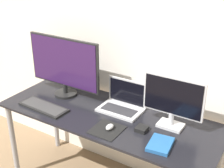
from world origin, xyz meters
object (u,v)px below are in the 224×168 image
(monitor_right, at_px, (173,100))
(laptop, at_px, (123,102))
(mouse, at_px, (110,127))
(keyboard, at_px, (44,107))
(book, at_px, (160,144))
(power_brick, at_px, (142,129))
(monitor_left, at_px, (64,65))

(monitor_right, relative_size, laptop, 1.30)
(laptop, bearing_deg, mouse, -76.90)
(monitor_right, bearing_deg, keyboard, -163.84)
(monitor_right, height_order, laptop, monitor_right)
(book, xyz_separation_m, power_brick, (-0.18, 0.09, 0.00))
(keyboard, xyz_separation_m, book, (0.95, 0.02, 0.00))
(keyboard, height_order, book, book)
(monitor_left, distance_m, keyboard, 0.37)
(monitor_right, bearing_deg, mouse, -142.14)
(power_brick, bearing_deg, book, -27.67)
(laptop, relative_size, book, 1.58)
(monitor_left, distance_m, laptop, 0.56)
(monitor_left, bearing_deg, monitor_right, 0.00)
(book, distance_m, power_brick, 0.20)
(monitor_right, height_order, mouse, monitor_right)
(keyboard, height_order, mouse, mouse)
(monitor_right, relative_size, power_brick, 5.17)
(power_brick, bearing_deg, laptop, 143.05)
(monitor_right, height_order, keyboard, monitor_right)
(monitor_left, bearing_deg, book, -14.40)
(keyboard, height_order, power_brick, power_brick)
(mouse, distance_m, book, 0.36)
(keyboard, bearing_deg, mouse, 0.84)
(keyboard, distance_m, book, 0.95)
(keyboard, xyz_separation_m, mouse, (0.59, 0.01, 0.01))
(monitor_left, height_order, mouse, monitor_left)
(monitor_left, xyz_separation_m, power_brick, (0.78, -0.15, -0.25))
(mouse, height_order, power_brick, mouse)
(monitor_left, distance_m, power_brick, 0.83)
(keyboard, relative_size, book, 2.02)
(book, bearing_deg, laptop, 146.58)
(power_brick, bearing_deg, keyboard, -171.69)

